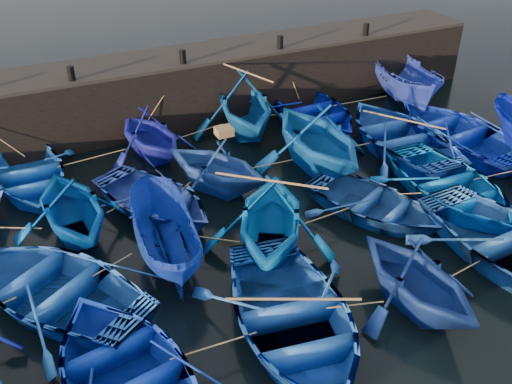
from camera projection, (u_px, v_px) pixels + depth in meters
name	position (u px, v px, depth m)	size (l,w,h in m)	color
ground	(307.00, 273.00, 15.06)	(120.00, 120.00, 0.00)	black
quay_wall	(178.00, 89.00, 22.41)	(26.00, 2.50, 2.50)	black
quay_top	(176.00, 57.00, 21.70)	(26.00, 2.50, 0.12)	black
bollard_1	(71.00, 73.00, 19.43)	(0.24, 0.24, 0.50)	black
bollard_2	(183.00, 57.00, 20.84)	(0.24, 0.24, 0.50)	black
bollard_3	(280.00, 42.00, 22.26)	(0.24, 0.24, 0.50)	black
bollard_4	(366.00, 29.00, 23.67)	(0.24, 0.24, 0.50)	black
boat_1	(29.00, 175.00, 18.41)	(3.30, 4.62, 0.96)	blue
boat_2	(149.00, 134.00, 19.81)	(3.14, 3.64, 1.91)	#151C95
boat_3	(244.00, 103.00, 21.34)	(4.01, 4.65, 2.45)	#0B4F95
boat_4	(313.00, 110.00, 22.50)	(3.61, 5.05, 1.05)	#00109E
boat_5	(405.00, 83.00, 23.70)	(1.90, 5.06, 1.96)	#263BB5
boat_7	(72.00, 206.00, 15.88)	(3.42, 3.97, 2.09)	#004190
boat_8	(154.00, 199.00, 17.23)	(3.18, 4.44, 0.92)	#284499
boat_9	(216.00, 164.00, 17.98)	(3.18, 3.69, 1.94)	#204B92
boat_10	(318.00, 135.00, 19.02)	(4.17, 4.84, 2.55)	#0A529D
boat_11	(401.00, 135.00, 20.51)	(4.08, 5.71, 1.18)	#13439C
boat_12	(457.00, 131.00, 20.82)	(4.01, 5.60, 1.16)	#1135D5
boat_14	(55.00, 286.00, 13.82)	(3.83, 5.36, 1.11)	#12479E
boat_15	(164.00, 237.00, 15.06)	(1.58, 4.19, 1.62)	navy
boat_16	(270.00, 217.00, 15.31)	(3.64, 4.23, 2.22)	#035EBF
boat_17	(374.00, 204.00, 17.04)	(3.10, 4.34, 0.90)	navy
boat_18	(451.00, 186.00, 17.69)	(3.73, 5.22, 1.08)	#0459BC
boat_21	(127.00, 374.00, 11.60)	(3.75, 5.25, 1.09)	#052393
boat_22	(292.00, 319.00, 12.87)	(3.99, 5.58, 1.16)	#174DB3
boat_23	(417.00, 277.00, 13.47)	(3.19, 3.70, 1.95)	navy
wooden_crate	(224.00, 131.00, 17.49)	(0.51, 0.45, 0.26)	brown
mooring_ropes	(235.00, 160.00, 18.42)	(17.64, 11.73, 2.10)	tan
loose_oars	(306.00, 151.00, 17.02)	(10.07, 12.13, 1.35)	#99724C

